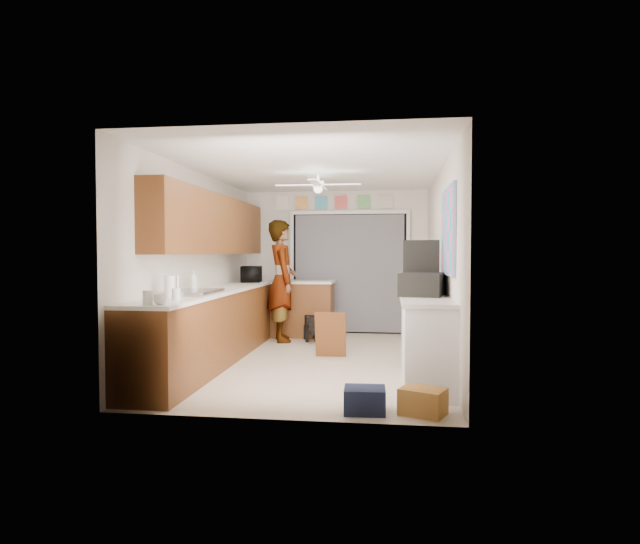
{
  "coord_description": "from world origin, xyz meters",
  "views": [
    {
      "loc": [
        0.96,
        -6.91,
        1.43
      ],
      "look_at": [
        0.0,
        0.4,
        1.15
      ],
      "focal_mm": 30.0,
      "sensor_mm": 36.0,
      "label": 1
    }
  ],
  "objects": [
    {
      "name": "cup",
      "position": [
        -1.14,
        -2.23,
        0.99
      ],
      "size": [
        0.16,
        0.16,
        0.1
      ],
      "primitive_type": "imported",
      "rotation": [
        0.0,
        0.0,
        0.38
      ],
      "color": "white",
      "rests_on": "left_countertop"
    },
    {
      "name": "wall_left",
      "position": [
        -1.6,
        0.0,
        1.25
      ],
      "size": [
        0.0,
        5.0,
        5.0
      ],
      "primitive_type": "plane",
      "rotation": [
        1.57,
        0.0,
        1.57
      ],
      "color": "beige",
      "rests_on": "ground"
    },
    {
      "name": "header_frame_3",
      "position": [
        0.5,
        2.47,
        2.3
      ],
      "size": [
        0.22,
        0.02,
        0.22
      ],
      "primitive_type": "cube",
      "color": "#6AB768",
      "rests_on": "wall_back"
    },
    {
      "name": "man",
      "position": [
        -0.75,
        1.45,
        0.97
      ],
      "size": [
        0.67,
        0.82,
        1.93
      ],
      "primitive_type": "imported",
      "rotation": [
        0.0,
        0.0,
        1.91
      ],
      "color": "white",
      "rests_on": "floor"
    },
    {
      "name": "door_trim_head",
      "position": [
        0.25,
        2.44,
        2.12
      ],
      "size": [
        2.1,
        0.04,
        0.06
      ],
      "primitive_type": "cube",
      "color": "white",
      "rests_on": "wall_back"
    },
    {
      "name": "abstract_painting",
      "position": [
        1.58,
        -1.0,
        1.65
      ],
      "size": [
        0.03,
        1.15,
        0.95
      ],
      "primitive_type": "cube",
      "color": "#E554AB",
      "rests_on": "wall_right"
    },
    {
      "name": "navy_crate",
      "position": [
        0.74,
        -2.2,
        0.11
      ],
      "size": [
        0.38,
        0.32,
        0.22
      ],
      "primitive_type": "cube",
      "rotation": [
        0.0,
        0.0,
        0.04
      ],
      "color": "black",
      "rests_on": "floor"
    },
    {
      "name": "upper_cabinets",
      "position": [
        -1.44,
        0.2,
        1.8
      ],
      "size": [
        0.32,
        4.0,
        0.8
      ],
      "primitive_type": "cube",
      "color": "brown",
      "rests_on": "wall_left"
    },
    {
      "name": "back_opening_recess",
      "position": [
        0.25,
        2.47,
        1.05
      ],
      "size": [
        2.0,
        0.06,
        2.1
      ],
      "primitive_type": "cube",
      "color": "black",
      "rests_on": "wall_back"
    },
    {
      "name": "route66_sign",
      "position": [
        -0.95,
        2.47,
        2.3
      ],
      "size": [
        0.22,
        0.02,
        0.26
      ],
      "primitive_type": "cube",
      "color": "silver",
      "rests_on": "wall_back"
    },
    {
      "name": "suitcase_lid",
      "position": [
        1.32,
        -0.56,
        1.32
      ],
      "size": [
        0.42,
        0.12,
        0.5
      ],
      "primitive_type": "cube",
      "rotation": [
        0.0,
        0.0,
        -0.22
      ],
      "color": "black",
      "rests_on": "suitcase"
    },
    {
      "name": "left_base_cabinets",
      "position": [
        -1.3,
        0.0,
        0.45
      ],
      "size": [
        0.6,
        4.8,
        0.9
      ],
      "primitive_type": "cube",
      "color": "brown",
      "rests_on": "floor"
    },
    {
      "name": "suitcase_rim",
      "position": [
        1.32,
        -0.85,
        0.96
      ],
      "size": [
        0.56,
        0.66,
        0.02
      ],
      "primitive_type": "cube",
      "rotation": [
        0.0,
        0.0,
        -0.22
      ],
      "color": "yellow",
      "rests_on": "suitcase"
    },
    {
      "name": "dog",
      "position": [
        -0.3,
        1.55,
        0.22
      ],
      "size": [
        0.38,
        0.61,
        0.45
      ],
      "primitive_type": "cube",
      "rotation": [
        0.0,
        0.0,
        0.25
      ],
      "color": "black",
      "rests_on": "floor"
    },
    {
      "name": "header_frame_2",
      "position": [
        0.1,
        2.47,
        2.3
      ],
      "size": [
        0.22,
        0.02,
        0.22
      ],
      "primitive_type": "cube",
      "color": "#DD5853",
      "rests_on": "wall_back"
    },
    {
      "name": "left_countertop",
      "position": [
        -1.29,
        0.0,
        0.92
      ],
      "size": [
        0.62,
        4.8,
        0.04
      ],
      "primitive_type": "cube",
      "color": "white",
      "rests_on": "left_base_cabinets"
    },
    {
      "name": "header_frame_4",
      "position": [
        0.9,
        2.47,
        2.3
      ],
      "size": [
        0.22,
        0.02,
        0.22
      ],
      "primitive_type": "cube",
      "color": "beige",
      "rests_on": "wall_back"
    },
    {
      "name": "door_trim_right",
      "position": [
        1.27,
        2.44,
        1.05
      ],
      "size": [
        0.06,
        0.04,
        2.1
      ],
      "primitive_type": "cube",
      "color": "white",
      "rests_on": "wall_back"
    },
    {
      "name": "wall_front",
      "position": [
        0.0,
        -2.5,
        1.25
      ],
      "size": [
        3.2,
        0.0,
        3.2
      ],
      "primitive_type": "plane",
      "rotation": [
        -1.57,
        0.0,
        0.0
      ],
      "color": "beige",
      "rests_on": "ground"
    },
    {
      "name": "curtain_panel",
      "position": [
        0.25,
        2.43,
        1.05
      ],
      "size": [
        1.9,
        0.03,
        2.05
      ],
      "primitive_type": "cube",
      "color": "slate",
      "rests_on": "wall_back"
    },
    {
      "name": "wall_right",
      "position": [
        1.6,
        0.0,
        1.25
      ],
      "size": [
        0.0,
        5.0,
        5.0
      ],
      "primitive_type": "plane",
      "rotation": [
        1.57,
        0.0,
        -1.57
      ],
      "color": "beige",
      "rests_on": "ground"
    },
    {
      "name": "wall_back",
      "position": [
        0.0,
        2.5,
        1.25
      ],
      "size": [
        3.2,
        0.0,
        3.2
      ],
      "primitive_type": "plane",
      "rotation": [
        1.57,
        0.0,
        0.0
      ],
      "color": "beige",
      "rests_on": "ground"
    },
    {
      "name": "header_frame_1",
      "position": [
        -0.25,
        2.47,
        2.3
      ],
      "size": [
        0.22,
        0.02,
        0.22
      ],
      "primitive_type": "cube",
      "color": "#4AAEC6",
      "rests_on": "wall_back"
    },
    {
      "name": "peninsula_base",
      "position": [
        -0.5,
        2.0,
        0.45
      ],
      "size": [
        1.0,
        0.6,
        0.9
      ],
      "primitive_type": "cube",
      "color": "brown",
      "rests_on": "floor"
    },
    {
      "name": "microwave",
      "position": [
        -1.26,
        1.5,
        1.07
      ],
      "size": [
        0.39,
        0.51,
        0.26
      ],
      "primitive_type": "imported",
      "rotation": [
        0.0,
        0.0,
        1.75
      ],
      "color": "black",
      "rests_on": "left_countertop"
    },
    {
      "name": "right_counter_base",
      "position": [
        1.35,
        -1.2,
        0.45
      ],
      "size": [
        0.5,
        1.4,
        0.9
      ],
      "primitive_type": "cube",
      "color": "white",
      "rests_on": "floor"
    },
    {
      "name": "door_trim_left",
      "position": [
        -0.77,
        2.44,
        1.05
      ],
      "size": [
        0.06,
        0.04,
        2.1
      ],
      "primitive_type": "cube",
      "color": "white",
      "rests_on": "wall_back"
    },
    {
      "name": "faucet",
      "position": [
        -1.48,
        -1.0,
        1.05
      ],
      "size": [
        0.03,
        0.03,
        0.22
      ],
      "primitive_type": "cylinder",
      "color": "silver",
      "rests_on": "left_countertop"
    },
    {
      "name": "peninsula_top",
      "position": [
        -0.5,
        2.0,
        0.92
      ],
      "size": [
        1.04,
        0.64,
        0.04
      ],
      "primitive_type": "cube",
      "color": "white",
      "rests_on": "peninsula_base"
    },
    {
      "name": "header_frame_0",
      "position": [
        -0.6,
        2.47,
        2.3
      ],
      "size": [
        0.22,
        0.02,
        0.22
      ],
      "primitive_type": "cube",
      "color": "#E6A14C",
      "rests_on": "wall_back"
    },
    {
      "name": "cabinet_door_panel",
      "position": [
        0.17,
        0.23,
        0.31
      ],
      "size": [
        0.42,
        0.16,
        0.62
      ],
      "primitive_type": "cube",
      "rotation": [
        0.21,
        0.0,
        0.01
      ],
      "color": "brown",
      "rests_on": "floor"
    },
    {
      "name": "ceiling",
      "position": [
        0.0,
        0.0,
        2.5
      ],
      "size": [
        5.0,
        5.0,
        0.0
      ],
      "primitive_type": "plane",
      "rotation": [
        3.14,
        0.0,
        0.0
      ],
      "color": "white",
      "rests_on": "ground"
    },
    {
      "name": "jar_b",
      "position": [
        -1.26,
        -2.25,
        1.01
      ],
      "size": [
        0.11,
        0.11,
        0.13
      ],
      "primitive_type": "cylinder",
      "rotation": [
        0.0,
        0.0,
        -0.3
      ],
      "color": "silver",
      "rests_on": "left_countertop"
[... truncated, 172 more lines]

